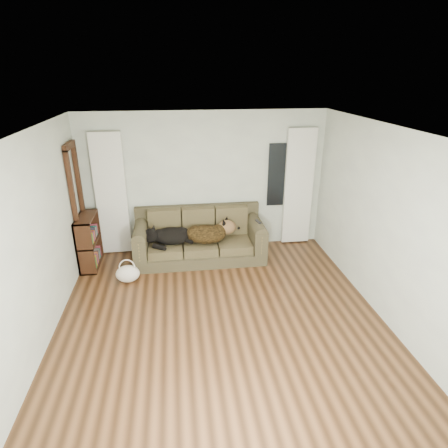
{
  "coord_description": "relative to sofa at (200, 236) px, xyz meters",
  "views": [
    {
      "loc": [
        -0.54,
        -4.23,
        3.24
      ],
      "look_at": [
        0.25,
        1.6,
        0.81
      ],
      "focal_mm": 30.0,
      "sensor_mm": 36.0,
      "label": 1
    }
  ],
  "objects": [
    {
      "name": "dog_black_lab",
      "position": [
        -0.54,
        -0.03,
        0.03
      ],
      "size": [
        0.74,
        0.56,
        0.29
      ],
      "primitive_type": "ellipsoid",
      "rotation": [
        0.0,
        0.0,
        -0.13
      ],
      "color": "black",
      "rests_on": "sofa"
    },
    {
      "name": "wall_left",
      "position": [
        -2.1,
        -1.97,
        0.85
      ],
      "size": [
        0.04,
        5.0,
        2.6
      ],
      "primitive_type": "cube",
      "color": "beige",
      "rests_on": "ground"
    },
    {
      "name": "bookshelf",
      "position": [
        -1.94,
        -0.02,
        0.05
      ],
      "size": [
        0.32,
        0.76,
        0.94
      ],
      "primitive_type": "cube",
      "rotation": [
        0.0,
        0.0,
        -0.06
      ],
      "color": "black",
      "rests_on": "floor"
    },
    {
      "name": "dog_shepherd",
      "position": [
        0.15,
        -0.04,
        0.04
      ],
      "size": [
        0.84,
        0.66,
        0.34
      ],
      "primitive_type": "ellipsoid",
      "rotation": [
        0.0,
        0.0,
        2.98
      ],
      "color": "black",
      "rests_on": "sofa"
    },
    {
      "name": "curtain_left",
      "position": [
        -1.55,
        0.45,
        0.7
      ],
      "size": [
        0.55,
        0.08,
        2.25
      ],
      "primitive_type": "cube",
      "color": "silver",
      "rests_on": "ground"
    },
    {
      "name": "wall_right",
      "position": [
        2.4,
        -1.97,
        0.85
      ],
      "size": [
        0.04,
        5.0,
        2.6
      ],
      "primitive_type": "cube",
      "color": "beige",
      "rests_on": "ground"
    },
    {
      "name": "curtain_right",
      "position": [
        1.95,
        0.45,
        0.7
      ],
      "size": [
        0.55,
        0.08,
        2.25
      ],
      "primitive_type": "cube",
      "color": "silver",
      "rests_on": "ground"
    },
    {
      "name": "tv_remote",
      "position": [
        1.05,
        -0.14,
        0.28
      ],
      "size": [
        0.08,
        0.17,
        0.02
      ],
      "primitive_type": "cube",
      "rotation": [
        0.0,
        0.0,
        0.2
      ],
      "color": "black",
      "rests_on": "sofa"
    },
    {
      "name": "tote_bag",
      "position": [
        -1.24,
        -0.68,
        -0.29
      ],
      "size": [
        0.48,
        0.43,
        0.28
      ],
      "primitive_type": "ellipsoid",
      "rotation": [
        0.0,
        0.0,
        -0.43
      ],
      "color": "silver",
      "rests_on": "floor"
    },
    {
      "name": "window_pane",
      "position": [
        1.6,
        0.5,
        0.95
      ],
      "size": [
        0.5,
        0.03,
        1.2
      ],
      "primitive_type": "cube",
      "color": "black",
      "rests_on": "wall_back"
    },
    {
      "name": "floor",
      "position": [
        0.15,
        -1.97,
        -0.45
      ],
      "size": [
        5.0,
        5.0,
        0.0
      ],
      "primitive_type": "plane",
      "color": "#321D0F",
      "rests_on": "ground"
    },
    {
      "name": "sofa",
      "position": [
        0.0,
        0.0,
        0.0
      ],
      "size": [
        2.33,
        1.01,
        0.95
      ],
      "primitive_type": "cube",
      "color": "#393027",
      "rests_on": "floor"
    },
    {
      "name": "door_casing",
      "position": [
        -2.05,
        0.08,
        0.6
      ],
      "size": [
        0.07,
        0.6,
        2.1
      ],
      "primitive_type": "cube",
      "color": "black",
      "rests_on": "ground"
    },
    {
      "name": "ceiling",
      "position": [
        0.15,
        -1.97,
        2.15
      ],
      "size": [
        5.0,
        5.0,
        0.0
      ],
      "primitive_type": "plane",
      "color": "white",
      "rests_on": "ground"
    },
    {
      "name": "wall_back",
      "position": [
        0.15,
        0.53,
        0.85
      ],
      "size": [
        4.5,
        0.04,
        2.6
      ],
      "primitive_type": "cube",
      "color": "beige",
      "rests_on": "ground"
    }
  ]
}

